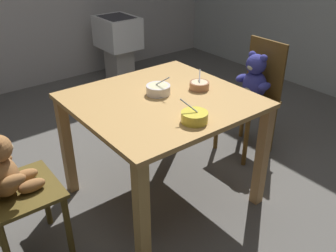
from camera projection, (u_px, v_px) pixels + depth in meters
ground_plane at (162, 197)px, 2.64m from camera, size 5.20×5.20×0.04m
dining_table at (162, 116)px, 2.33m from camera, size 0.99×1.03×0.75m
teddy_chair_near_front at (5, 178)px, 1.89m from camera, size 0.41×0.39×0.95m
teddy_chair_far_center at (253, 86)px, 2.92m from camera, size 0.38×0.39×0.91m
porridge_bowl_yellow_near_right at (194, 117)px, 1.99m from camera, size 0.15×0.15×0.13m
porridge_bowl_white_center at (158, 89)px, 2.31m from camera, size 0.16×0.15×0.13m
porridge_bowl_terracotta_far_center at (199, 85)px, 2.39m from camera, size 0.13×0.13×0.11m
sink_basin at (118, 40)px, 4.30m from camera, size 0.49×0.40×0.76m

